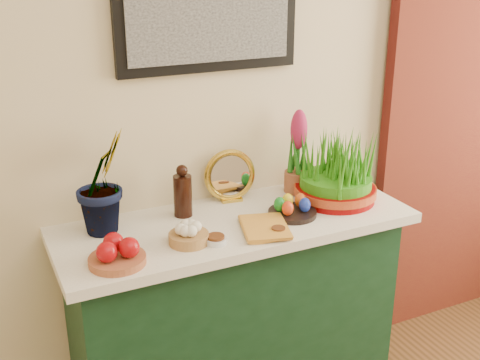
% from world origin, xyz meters
% --- Properties ---
extents(sideboard, '(1.30, 0.45, 0.85)m').
position_xyz_m(sideboard, '(-0.06, 2.00, 0.42)').
color(sideboard, '#143820').
rests_on(sideboard, ground).
extents(tablecloth, '(1.40, 0.55, 0.04)m').
position_xyz_m(tablecloth, '(-0.06, 2.00, 0.87)').
color(tablecloth, white).
rests_on(tablecloth, sideboard).
extents(hyacinth_green, '(0.33, 0.33, 0.51)m').
position_xyz_m(hyacinth_green, '(-0.54, 2.12, 1.15)').
color(hyacinth_green, '#236C1A').
rests_on(hyacinth_green, tablecloth).
extents(apple_bowl, '(0.23, 0.23, 0.10)m').
position_xyz_m(apple_bowl, '(-0.57, 1.85, 0.93)').
color(apple_bowl, '#9C5131').
rests_on(apple_bowl, tablecloth).
extents(garlic_basket, '(0.19, 0.19, 0.08)m').
position_xyz_m(garlic_basket, '(-0.30, 1.89, 0.92)').
color(garlic_basket, '#B07B47').
rests_on(garlic_basket, tablecloth).
extents(vinegar_cruet, '(0.07, 0.07, 0.21)m').
position_xyz_m(vinegar_cruet, '(-0.23, 2.12, 0.98)').
color(vinegar_cruet, black).
rests_on(vinegar_cruet, tablecloth).
extents(mirror, '(0.22, 0.08, 0.22)m').
position_xyz_m(mirror, '(0.00, 2.19, 1.00)').
color(mirror, gold).
rests_on(mirror, tablecloth).
extents(book, '(0.21, 0.26, 0.03)m').
position_xyz_m(book, '(-0.09, 1.88, 0.91)').
color(book, gold).
rests_on(book, tablecloth).
extents(spice_dish_left, '(0.08, 0.08, 0.03)m').
position_xyz_m(spice_dish_left, '(-0.21, 1.84, 0.90)').
color(spice_dish_left, silver).
rests_on(spice_dish_left, tablecloth).
extents(spice_dish_right, '(0.06, 0.06, 0.03)m').
position_xyz_m(spice_dish_right, '(0.03, 1.81, 0.90)').
color(spice_dish_right, silver).
rests_on(spice_dish_right, tablecloth).
extents(egg_plate, '(0.25, 0.25, 0.08)m').
position_xyz_m(egg_plate, '(0.16, 1.94, 0.92)').
color(egg_plate, black).
rests_on(egg_plate, tablecloth).
extents(hyacinth_pink, '(0.11, 0.11, 0.37)m').
position_xyz_m(hyacinth_pink, '(0.30, 2.15, 1.05)').
color(hyacinth_pink, '#965336').
rests_on(hyacinth_pink, tablecloth).
extents(wheatgrass_sabzeh, '(0.34, 0.34, 0.28)m').
position_xyz_m(wheatgrass_sabzeh, '(0.40, 2.00, 1.01)').
color(wheatgrass_sabzeh, '#7C0303').
rests_on(wheatgrass_sabzeh, tablecloth).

